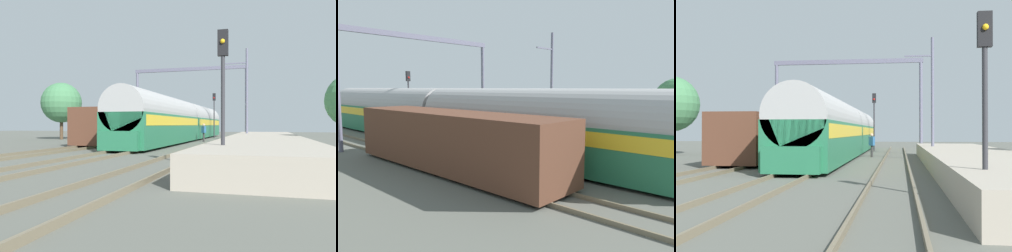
{
  "view_description": "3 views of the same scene",
  "coord_description": "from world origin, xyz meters",
  "views": [
    {
      "loc": [
        7.87,
        -19.93,
        1.6
      ],
      "look_at": [
        0.0,
        7.73,
        1.51
      ],
      "focal_mm": 36.33,
      "sensor_mm": 36.0,
      "label": 1
    },
    {
      "loc": [
        -13.54,
        -5.15,
        4.02
      ],
      "look_at": [
        0.81,
        8.46,
        1.69
      ],
      "focal_mm": 34.87,
      "sensor_mm": 36.0,
      "label": 2
    },
    {
      "loc": [
        4.34,
        -19.33,
        1.86
      ],
      "look_at": [
        0.0,
        14.16,
        2.29
      ],
      "focal_mm": 46.14,
      "sensor_mm": 36.0,
      "label": 3
    }
  ],
  "objects": [
    {
      "name": "person_crossing",
      "position": [
        2.32,
        11.94,
        1.03
      ],
      "size": [
        0.46,
        0.43,
        1.73
      ],
      "rotation": [
        0.0,
        0.0,
        5.63
      ],
      "color": "#2E2E2E",
      "rests_on": "ground"
    },
    {
      "name": "platform",
      "position": [
        7.87,
        2.0,
        0.45
      ],
      "size": [
        4.4,
        28.0,
        0.9
      ],
      "color": "#A39989",
      "rests_on": "ground"
    },
    {
      "name": "track_west",
      "position": [
        0.0,
        0.0,
        0.08
      ],
      "size": [
        1.52,
        60.0,
        0.16
      ],
      "color": "#6E634D",
      "rests_on": "ground"
    },
    {
      "name": "track_far_west",
      "position": [
        -4.05,
        0.0,
        0.08
      ],
      "size": [
        1.52,
        60.0,
        0.16
      ],
      "color": "#6E634D",
      "rests_on": "ground"
    },
    {
      "name": "freight_car",
      "position": [
        -4.05,
        7.55,
        1.47
      ],
      "size": [
        2.8,
        13.0,
        2.7
      ],
      "color": "#563323",
      "rests_on": "ground"
    },
    {
      "name": "passenger_train",
      "position": [
        0.0,
        13.97,
        1.97
      ],
      "size": [
        2.93,
        32.85,
        3.82
      ],
      "color": "#236B47",
      "rests_on": "ground"
    },
    {
      "name": "catenary_pole_east_mid",
      "position": [
        6.4,
        9.15,
        4.15
      ],
      "size": [
        1.9,
        0.2,
        8.0
      ],
      "color": "slate",
      "rests_on": "ground"
    },
    {
      "name": "ground",
      "position": [
        0.0,
        0.0,
        0.0
      ],
      "size": [
        120.0,
        120.0,
        0.0
      ],
      "primitive_type": "plane",
      "color": "#575951"
    },
    {
      "name": "catenary_gantry",
      "position": [
        0.0,
        16.26,
        5.63
      ],
      "size": [
        12.51,
        0.28,
        7.86
      ],
      "color": "slate",
      "rests_on": "ground"
    },
    {
      "name": "track_east",
      "position": [
        4.05,
        0.0,
        0.08
      ],
      "size": [
        1.52,
        60.0,
        0.16
      ],
      "color": "#6E634D",
      "rests_on": "ground"
    },
    {
      "name": "railway_signal_far",
      "position": [
        1.92,
        21.69,
        3.48
      ],
      "size": [
        0.36,
        0.3,
        5.49
      ],
      "color": "#2D2D33",
      "rests_on": "ground"
    }
  ]
}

